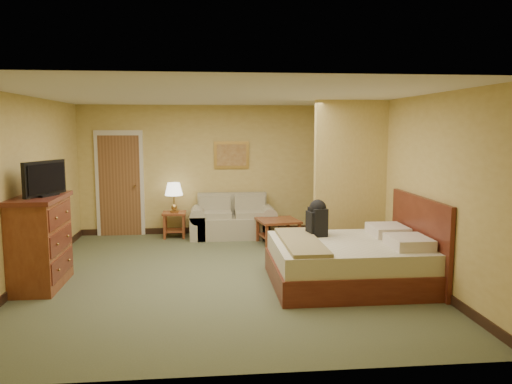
{
  "coord_description": "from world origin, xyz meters",
  "views": [
    {
      "loc": [
        -0.24,
        -7.13,
        2.16
      ],
      "look_at": [
        0.54,
        0.6,
        1.15
      ],
      "focal_mm": 35.0,
      "sensor_mm": 36.0,
      "label": 1
    }
  ],
  "objects": [
    {
      "name": "floor",
      "position": [
        0.0,
        0.0,
        0.0
      ],
      "size": [
        6.0,
        6.0,
        0.0
      ],
      "primitive_type": "plane",
      "color": "#4F5637",
      "rests_on": "ground"
    },
    {
      "name": "ceiling",
      "position": [
        0.0,
        0.0,
        2.6
      ],
      "size": [
        6.0,
        6.0,
        0.0
      ],
      "primitive_type": "plane",
      "rotation": [
        3.14,
        0.0,
        0.0
      ],
      "color": "white",
      "rests_on": "back_wall"
    },
    {
      "name": "back_wall",
      "position": [
        0.0,
        3.0,
        1.3
      ],
      "size": [
        5.5,
        0.02,
        2.6
      ],
      "primitive_type": "cube",
      "color": "tan",
      "rests_on": "floor"
    },
    {
      "name": "left_wall",
      "position": [
        -2.75,
        0.0,
        1.3
      ],
      "size": [
        0.02,
        6.0,
        2.6
      ],
      "primitive_type": "cube",
      "color": "tan",
      "rests_on": "floor"
    },
    {
      "name": "right_wall",
      "position": [
        2.75,
        0.0,
        1.3
      ],
      "size": [
        0.02,
        6.0,
        2.6
      ],
      "primitive_type": "cube",
      "color": "tan",
      "rests_on": "floor"
    },
    {
      "name": "partition",
      "position": [
        2.15,
        0.93,
        1.3
      ],
      "size": [
        1.2,
        0.15,
        2.6
      ],
      "primitive_type": "cube",
      "color": "tan",
      "rests_on": "floor"
    },
    {
      "name": "door",
      "position": [
        -1.95,
        2.96,
        1.03
      ],
      "size": [
        0.94,
        0.16,
        2.1
      ],
      "color": "beige",
      "rests_on": "floor"
    },
    {
      "name": "baseboard",
      "position": [
        0.0,
        2.99,
        0.06
      ],
      "size": [
        5.5,
        0.02,
        0.12
      ],
      "primitive_type": "cube",
      "color": "black",
      "rests_on": "floor"
    },
    {
      "name": "loveseat",
      "position": [
        0.28,
        2.57,
        0.28
      ],
      "size": [
        1.68,
        0.78,
        0.85
      ],
      "color": "#9C9676",
      "rests_on": "floor"
    },
    {
      "name": "side_table",
      "position": [
        -0.87,
        2.65,
        0.33
      ],
      "size": [
        0.46,
        0.46,
        0.5
      ],
      "color": "maroon",
      "rests_on": "floor"
    },
    {
      "name": "table_lamp",
      "position": [
        -0.87,
        2.65,
        0.94
      ],
      "size": [
        0.35,
        0.35,
        0.58
      ],
      "color": "#A27A3B",
      "rests_on": "side_table"
    },
    {
      "name": "coffee_table",
      "position": [
        1.08,
        1.89,
        0.33
      ],
      "size": [
        0.83,
        0.83,
        0.46
      ],
      "rotation": [
        0.0,
        0.0,
        0.17
      ],
      "color": "maroon",
      "rests_on": "floor"
    },
    {
      "name": "wall_picture",
      "position": [
        0.28,
        2.97,
        1.6
      ],
      "size": [
        0.71,
        0.04,
        0.55
      ],
      "color": "#B78E3F",
      "rests_on": "back_wall"
    },
    {
      "name": "dresser",
      "position": [
        -2.48,
        -0.29,
        0.63
      ],
      "size": [
        0.61,
        1.17,
        1.25
      ],
      "color": "maroon",
      "rests_on": "floor"
    },
    {
      "name": "tv",
      "position": [
        -2.38,
        -0.29,
        1.47
      ],
      "size": [
        0.35,
        0.73,
        0.47
      ],
      "rotation": [
        0.0,
        0.0,
        -0.4
      ],
      "color": "black",
      "rests_on": "dresser"
    },
    {
      "name": "bed",
      "position": [
        1.81,
        -0.58,
        0.33
      ],
      "size": [
        2.19,
        1.87,
        1.21
      ],
      "color": "#501C12",
      "rests_on": "floor"
    },
    {
      "name": "backpack",
      "position": [
        1.37,
        -0.13,
        0.87
      ],
      "size": [
        0.25,
        0.34,
        0.53
      ],
      "rotation": [
        0.0,
        0.0,
        0.17
      ],
      "color": "black",
      "rests_on": "bed"
    }
  ]
}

